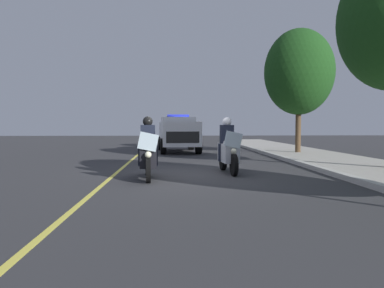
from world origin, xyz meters
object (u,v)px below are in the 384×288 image
Objects in this scene: tree_far_back at (299,72)px; police_motorcycle_lead_right at (228,150)px; police_motorcycle_lead_left at (148,153)px; police_suv at (178,132)px.

police_motorcycle_lead_right is at bearing -33.15° from tree_far_back.
police_motorcycle_lead_right is (-1.13, 2.39, 0.00)m from police_motorcycle_lead_left.
police_motorcycle_lead_left is at bearing -64.70° from police_motorcycle_lead_right.
police_motorcycle_lead_left is at bearing -5.52° from police_suv.
police_motorcycle_lead_left is 2.64m from police_motorcycle_lead_right.
tree_far_back is at bearing 139.52° from police_motorcycle_lead_left.
tree_far_back is (-8.24, 7.04, 3.44)m from police_motorcycle_lead_left.
tree_far_back is at bearing 73.00° from police_suv.
tree_far_back is (1.85, 6.06, 3.07)m from police_suv.
police_suv is (-10.10, 0.98, 0.37)m from police_motorcycle_lead_left.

